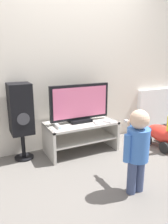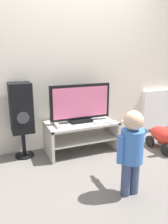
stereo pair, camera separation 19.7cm
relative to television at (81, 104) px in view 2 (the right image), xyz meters
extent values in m
plane|color=slate|center=(0.00, -0.27, -0.69)|extent=(16.00, 16.00, 0.00)
cube|color=silver|center=(0.00, 0.31, 0.61)|extent=(10.00, 0.06, 2.60)
cube|color=beige|center=(0.00, -0.02, -0.27)|extent=(0.98, 0.50, 0.03)
cube|color=beige|center=(0.00, -0.02, -0.49)|extent=(0.94, 0.46, 0.02)
cube|color=beige|center=(-0.47, -0.02, -0.47)|extent=(0.04, 0.50, 0.43)
cube|color=beige|center=(0.47, -0.02, -0.47)|extent=(0.04, 0.50, 0.43)
cube|color=black|center=(0.00, 0.00, -0.24)|extent=(0.30, 0.20, 0.04)
cube|color=black|center=(0.00, 0.00, 0.03)|extent=(0.86, 0.05, 0.48)
cube|color=#D8668C|center=(0.00, -0.03, 0.03)|extent=(0.79, 0.01, 0.41)
cube|color=white|center=(-0.37, -0.10, -0.24)|extent=(0.04, 0.17, 0.04)
cube|color=#3F8CE5|center=(-0.37, -0.18, -0.24)|extent=(0.03, 0.00, 0.01)
cube|color=white|center=(0.32, -0.21, -0.25)|extent=(0.09, 0.13, 0.02)
cylinder|color=#337FD8|center=(0.32, -0.21, -0.23)|extent=(0.01, 0.01, 0.00)
cube|color=white|center=(0.15, -0.18, -0.25)|extent=(0.07, 0.13, 0.02)
cylinder|color=#337FD8|center=(0.15, -0.18, -0.23)|extent=(0.01, 0.01, 0.00)
cylinder|color=#3F4C72|center=(0.02, -1.13, -0.51)|extent=(0.09, 0.09, 0.35)
cylinder|color=#3F4C72|center=(0.11, -1.13, -0.51)|extent=(0.09, 0.09, 0.35)
cylinder|color=#3F72C6|center=(0.06, -1.13, -0.17)|extent=(0.22, 0.22, 0.32)
sphere|color=beige|center=(0.06, -1.13, 0.08)|extent=(0.18, 0.18, 0.18)
cylinder|color=#3F72C6|center=(-0.06, -1.13, -0.19)|extent=(0.07, 0.07, 0.27)
cylinder|color=#3F72C6|center=(0.19, -1.00, -0.05)|extent=(0.07, 0.27, 0.07)
sphere|color=beige|center=(0.19, -0.87, -0.05)|extent=(0.08, 0.08, 0.08)
cube|color=white|center=(0.19, -0.83, -0.05)|extent=(0.03, 0.13, 0.02)
cylinder|color=black|center=(-0.78, 0.11, -0.68)|extent=(0.25, 0.25, 0.02)
cylinder|color=black|center=(-0.78, 0.11, -0.51)|extent=(0.05, 0.05, 0.36)
cube|color=black|center=(-0.78, 0.11, -0.01)|extent=(0.28, 0.29, 0.64)
cylinder|color=#38383D|center=(-0.78, -0.03, -0.10)|extent=(0.15, 0.01, 0.15)
ellipsoid|color=red|center=(1.15, -0.46, -0.48)|extent=(0.30, 0.61, 0.24)
cylinder|color=black|center=(1.00, -0.29, -0.60)|extent=(0.04, 0.17, 0.17)
cylinder|color=black|center=(1.30, -0.29, -0.60)|extent=(0.04, 0.17, 0.17)
cylinder|color=black|center=(1.00, -0.63, -0.60)|extent=(0.04, 0.17, 0.17)
cube|color=white|center=(1.67, 0.24, -0.29)|extent=(0.85, 0.08, 0.68)
cube|color=silver|center=(1.37, 0.24, -0.66)|extent=(0.03, 0.05, 0.06)
camera|label=1|loc=(-1.27, -2.62, 0.67)|focal=35.00mm
camera|label=2|loc=(-1.09, -2.71, 0.67)|focal=35.00mm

